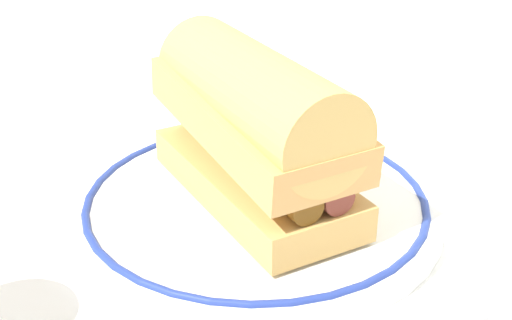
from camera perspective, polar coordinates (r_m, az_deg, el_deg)
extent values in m
plane|color=white|center=(0.54, -3.58, -4.76)|extent=(1.50, 1.50, 0.00)
cylinder|color=white|center=(0.55, 0.00, -3.62)|extent=(0.27, 0.27, 0.01)
torus|color=navy|center=(0.55, 0.00, -3.08)|extent=(0.25, 0.25, 0.01)
cube|color=tan|center=(0.54, 0.00, -1.61)|extent=(0.20, 0.12, 0.03)
cylinder|color=brown|center=(0.52, -1.13, 0.42)|extent=(0.17, 0.06, 0.02)
cylinder|color=brown|center=(0.53, 1.11, 0.98)|extent=(0.17, 0.06, 0.02)
cube|color=tan|center=(0.52, 0.00, 3.31)|extent=(0.20, 0.12, 0.05)
cylinder|color=tan|center=(0.51, 0.00, 4.85)|extent=(0.19, 0.11, 0.07)
sphere|color=silver|center=(0.36, 15.00, -11.58)|extent=(0.03, 0.03, 0.03)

